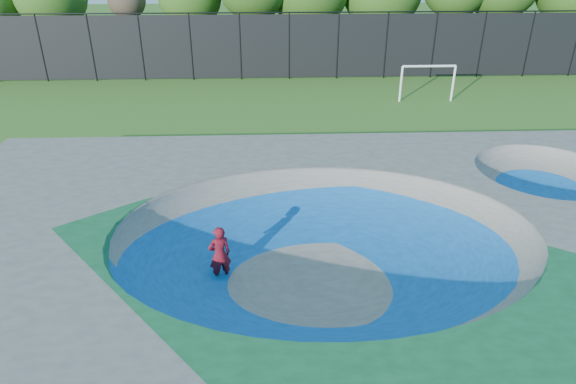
% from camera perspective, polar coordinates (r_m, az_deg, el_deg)
% --- Properties ---
extents(ground, '(120.00, 120.00, 0.00)m').
position_cam_1_polar(ground, '(13.93, 3.89, -9.59)').
color(ground, '#37661C').
rests_on(ground, ground).
extents(skate_deck, '(22.00, 14.00, 1.50)m').
position_cam_1_polar(skate_deck, '(13.50, 3.99, -7.03)').
color(skate_deck, gray).
rests_on(skate_deck, ground).
extents(skater, '(0.70, 0.60, 1.64)m').
position_cam_1_polar(skater, '(13.49, -7.59, -6.91)').
color(skater, red).
rests_on(skater, ground).
extents(skateboard, '(0.81, 0.42, 0.05)m').
position_cam_1_polar(skateboard, '(13.94, -7.40, -9.62)').
color(skateboard, black).
rests_on(skateboard, ground).
extents(soccer_goal, '(2.98, 0.12, 1.97)m').
position_cam_1_polar(soccer_goal, '(29.25, 15.30, 12.30)').
color(soccer_goal, white).
rests_on(soccer_goal, ground).
extents(fence, '(48.09, 0.09, 4.04)m').
position_cam_1_polar(fence, '(32.74, 0.14, 16.02)').
color(fence, black).
rests_on(fence, ground).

